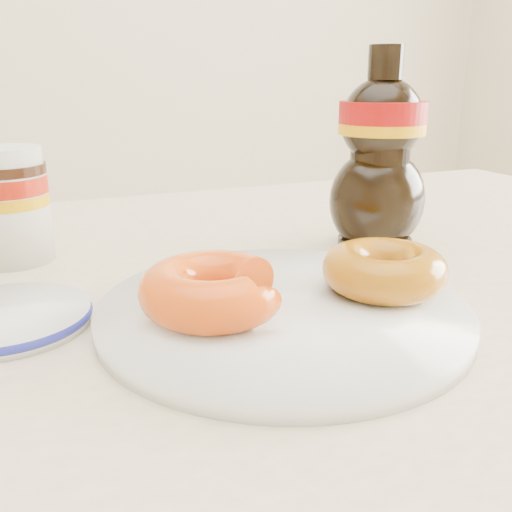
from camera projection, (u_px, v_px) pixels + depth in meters
name	position (u px, v px, depth m)	size (l,w,h in m)	color
dining_table	(212.00, 395.00, 0.48)	(1.40, 0.90, 0.75)	beige
plate	(283.00, 310.00, 0.42)	(0.27, 0.27, 0.01)	white
donut_bitten	(213.00, 290.00, 0.39)	(0.10, 0.10, 0.04)	#C83E0B
donut_whole	(384.00, 270.00, 0.44)	(0.10, 0.10, 0.03)	#A0630A
nutella_jar	(7.00, 201.00, 0.54)	(0.08, 0.08, 0.11)	white
syrup_bottle	(380.00, 150.00, 0.58)	(0.10, 0.09, 0.20)	black
blue_rim_saucer	(6.00, 317.00, 0.41)	(0.12, 0.12, 0.01)	white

